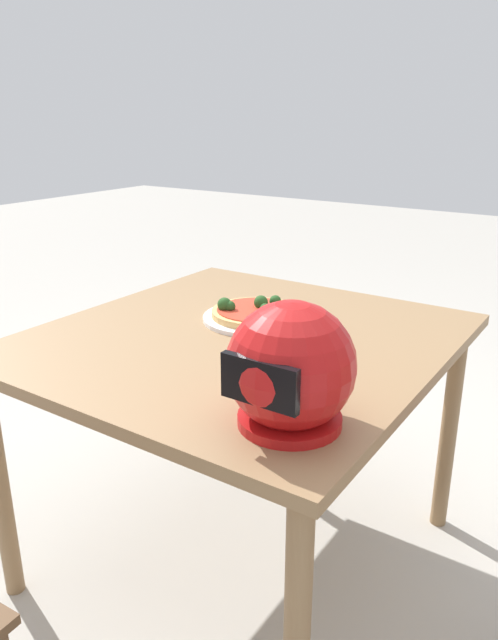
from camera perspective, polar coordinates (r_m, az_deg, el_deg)
ground_plane at (r=1.96m, az=-0.60°, el=-21.26°), size 14.00×14.00×0.00m
dining_table at (r=1.62m, az=-0.68°, el=-3.91°), size 1.02×1.07×0.71m
pizza_plate at (r=1.70m, az=0.65°, el=0.21°), size 0.30×0.30×0.01m
pizza at (r=1.69m, az=0.57°, el=0.86°), size 0.25×0.25×0.05m
motorcycle_helmet at (r=1.10m, az=3.96°, el=-4.61°), size 0.24×0.24×0.24m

